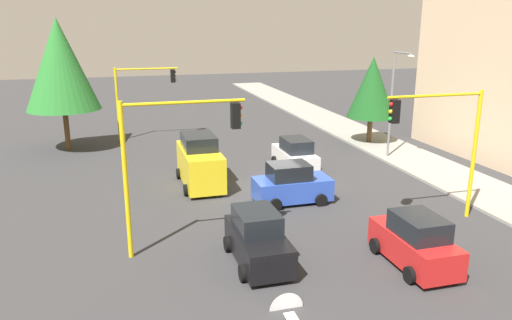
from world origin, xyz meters
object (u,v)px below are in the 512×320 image
Objects in this scene: car_red at (415,242)px; car_blue at (291,185)px; traffic_signal_near_left at (442,131)px; car_white at (295,156)px; tree_opposite_side at (60,64)px; traffic_signal_near_right at (173,147)px; tree_roadside_mid at (372,87)px; street_lamp_curbside at (395,92)px; traffic_signal_far_right at (142,88)px; delivery_van_yellow at (200,162)px; car_black at (258,239)px.

car_blue is at bearing -164.46° from car_red.
car_white is at bearing -160.11° from traffic_signal_near_left.
tree_opposite_side is at bearing -123.61° from car_white.
traffic_signal_near_right is 21.07m from tree_roadside_mid.
traffic_signal_near_left is at bearing -19.93° from street_lamp_curbside.
traffic_signal_far_right is 20.00m from traffic_signal_near_right.
street_lamp_curbside is at bearing 122.46° from car_blue.
tree_roadside_mid is 9.58m from car_white.
traffic_signal_near_left is at bearing 90.00° from traffic_signal_near_right.
car_blue is 7.78m from car_red.
traffic_signal_far_right is 25.03m from car_red.
traffic_signal_near_right is 1.24× the size of delivery_van_yellow.
tree_opposite_side reaches higher than traffic_signal_near_left.
car_black is at bearing -39.58° from tree_roadside_mid.
delivery_van_yellow is 12.81m from car_red.
car_red is (12.56, 0.03, -0.00)m from car_white.
car_red is at bearing 71.73° from car_black.
car_red is at bearing 66.95° from traffic_signal_near_right.
car_blue is (-5.70, 3.35, 0.00)m from car_black.
tree_opposite_side is at bearing -147.93° from car_red.
tree_opposite_side is 25.84m from car_red.
tree_opposite_side is 13.44m from delivery_van_yellow.
tree_opposite_side is (-8.39, -20.20, 1.53)m from street_lamp_curbside.
traffic_signal_near_left is 12.42m from delivery_van_yellow.
delivery_van_yellow is at bearing 10.10° from traffic_signal_far_right.
delivery_van_yellow is (12.15, 2.16, -2.55)m from traffic_signal_far_right.
delivery_van_yellow is at bearing -82.10° from street_lamp_curbside.
tree_roadside_mid reaches higher than car_white.
traffic_signal_near_left is at bearing -17.01° from tree_roadside_mid.
traffic_signal_near_right is at bearing -0.25° from traffic_signal_far_right.
car_red is (3.49, -3.25, -3.20)m from traffic_signal_near_left.
car_red is at bearing 19.06° from traffic_signal_far_right.
delivery_van_yellow is at bearing -78.38° from car_white.
traffic_signal_near_left is 7.40m from car_blue.
traffic_signal_far_right is (-20.00, -11.37, -0.26)m from traffic_signal_near_left.
traffic_signal_far_right is 18.13m from street_lamp_curbside.
street_lamp_curbside is 1.12× the size of tree_roadside_mid.
car_red is at bearing 15.54° from car_blue.
car_black is at bearing -47.12° from street_lamp_curbside.
car_black is (9.55, 0.51, -0.39)m from delivery_van_yellow.
traffic_signal_near_right is 1.60× the size of car_blue.
car_black is 6.61m from car_blue.
traffic_signal_near_left reaches higher than delivery_van_yellow.
delivery_van_yellow is 1.29× the size of car_blue.
car_white is at bearing 153.31° from car_black.
traffic_signal_near_left is 0.65× the size of tree_opposite_side.
tree_opposite_side is (-18.00, -16.72, 1.78)m from traffic_signal_near_left.
tree_opposite_side is 2.39× the size of car_blue.
car_black is at bearing 58.49° from traffic_signal_near_right.
car_blue is at bearing -22.08° from car_white.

